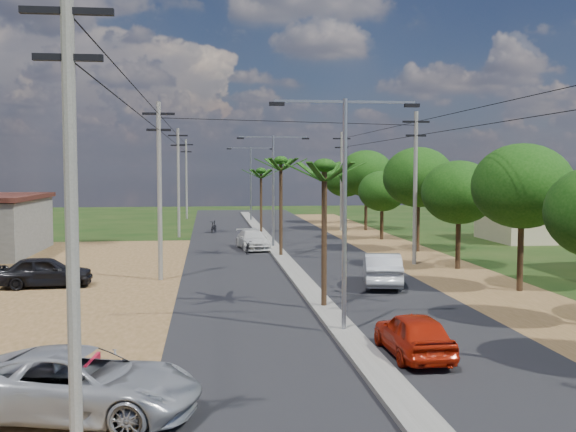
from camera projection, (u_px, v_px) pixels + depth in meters
name	position (u px, v px, depth m)	size (l,w,h in m)	color
ground	(344.00, 334.00, 23.03)	(160.00, 160.00, 0.00)	black
road	(290.00, 269.00, 37.89)	(12.00, 110.00, 0.04)	black
median	(284.00, 261.00, 40.86)	(1.00, 90.00, 0.18)	#605E56
dirt_shoulder_east	(436.00, 267.00, 38.89)	(5.00, 90.00, 0.03)	brown
house_east_far	(534.00, 210.00, 53.08)	(7.60, 7.50, 4.60)	tan
tree_east_c	(522.00, 186.00, 30.77)	(4.60, 4.60, 6.83)	black
tree_east_d	(459.00, 192.00, 37.71)	(4.20, 4.20, 6.13)	black
tree_east_e	(418.00, 177.00, 45.60)	(4.80, 4.80, 7.14)	black
tree_east_f	(382.00, 191.00, 53.56)	(3.80, 3.80, 5.52)	black
tree_east_g	(366.00, 174.00, 61.47)	(5.00, 5.00, 7.38)	black
tree_east_h	(345.00, 179.00, 69.40)	(4.40, 4.40, 6.52)	black
palm_median_near	(324.00, 172.00, 26.61)	(2.00, 2.00, 6.15)	black
palm_median_mid	(281.00, 165.00, 42.43)	(2.00, 2.00, 6.55)	black
palm_median_far	(261.00, 174.00, 58.33)	(2.00, 2.00, 5.85)	black
streetlight_near	(345.00, 195.00, 22.70)	(5.10, 0.18, 8.00)	gray
streetlight_mid	(273.00, 181.00, 47.46)	(5.10, 0.18, 8.00)	gray
streetlight_far	(251.00, 177.00, 72.23)	(5.10, 0.18, 8.00)	gray
utility_pole_w_a	(72.00, 219.00, 11.97)	(1.60, 0.24, 9.00)	#605E56
utility_pole_w_b	(159.00, 187.00, 33.76)	(1.60, 0.24, 9.00)	#605E56
utility_pole_w_c	(178.00, 180.00, 55.55)	(1.60, 0.24, 9.00)	#605E56
utility_pole_w_d	(186.00, 177.00, 76.36)	(1.60, 0.24, 9.00)	#605E56
utility_pole_e_b	(415.00, 184.00, 39.44)	(1.60, 0.24, 9.00)	#605E56
utility_pole_e_c	(341.00, 179.00, 61.23)	(1.60, 0.24, 9.00)	#605E56
car_red_near	(413.00, 335.00, 20.17)	(1.60, 3.98, 1.35)	#9F1B08
car_silver_mid	(382.00, 270.00, 32.40)	(1.68, 4.82, 1.59)	#999CA0
car_white_far	(253.00, 240.00, 47.07)	(1.85, 4.56, 1.32)	#BBBAB6
car_parked_silver	(80.00, 385.00, 15.22)	(2.54, 5.51, 1.53)	#999CA0
car_parked_dark	(45.00, 272.00, 32.01)	(1.75, 4.34, 1.48)	black
moto_rider_west_a	(248.00, 247.00, 44.74)	(0.59, 1.69, 0.89)	black
moto_rider_west_b	(214.00, 227.00, 59.18)	(0.51, 1.80, 1.08)	black
roadside_sign	(92.00, 382.00, 16.18)	(0.20, 1.32, 1.09)	maroon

